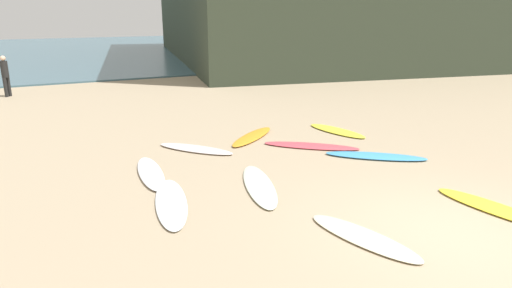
{
  "coord_description": "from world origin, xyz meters",
  "views": [
    {
      "loc": [
        -5.67,
        -4.31,
        3.37
      ],
      "look_at": [
        -1.03,
        5.01,
        0.3
      ],
      "focal_mm": 31.71,
      "sensor_mm": 36.0,
      "label": 1
    }
  ],
  "objects_px": {
    "surfboard_3": "(252,136)",
    "surfboard_7": "(171,202)",
    "surfboard_9": "(337,131)",
    "surfboard_1": "(495,208)",
    "surfboard_4": "(311,146)",
    "surfboard_0": "(259,185)",
    "surfboard_6": "(363,237)",
    "surfboard_2": "(376,156)",
    "beachgoer_near": "(5,74)",
    "surfboard_5": "(151,173)",
    "surfboard_8": "(196,149)"
  },
  "relations": [
    {
      "from": "surfboard_3",
      "to": "surfboard_7",
      "type": "bearing_deg",
      "value": -83.51
    },
    {
      "from": "surfboard_9",
      "to": "surfboard_7",
      "type": "bearing_deg",
      "value": -165.49
    },
    {
      "from": "surfboard_1",
      "to": "surfboard_3",
      "type": "height_order",
      "value": "surfboard_3"
    },
    {
      "from": "surfboard_3",
      "to": "surfboard_4",
      "type": "relative_size",
      "value": 0.91
    },
    {
      "from": "surfboard_1",
      "to": "surfboard_9",
      "type": "xyz_separation_m",
      "value": [
        0.71,
        5.62,
        0.0
      ]
    },
    {
      "from": "surfboard_1",
      "to": "surfboard_7",
      "type": "xyz_separation_m",
      "value": [
        -5.04,
        2.78,
        0.0
      ]
    },
    {
      "from": "surfboard_0",
      "to": "surfboard_6",
      "type": "xyz_separation_m",
      "value": [
        0.47,
        -2.63,
        -0.0
      ]
    },
    {
      "from": "surfboard_4",
      "to": "surfboard_3",
      "type": "bearing_deg",
      "value": 73.4
    },
    {
      "from": "surfboard_3",
      "to": "surfboard_4",
      "type": "bearing_deg",
      "value": -5.77
    },
    {
      "from": "surfboard_2",
      "to": "surfboard_7",
      "type": "height_order",
      "value": "surfboard_2"
    },
    {
      "from": "surfboard_0",
      "to": "surfboard_4",
      "type": "bearing_deg",
      "value": -125.66
    },
    {
      "from": "surfboard_2",
      "to": "beachgoer_near",
      "type": "relative_size",
      "value": 1.43
    },
    {
      "from": "surfboard_3",
      "to": "surfboard_1",
      "type": "bearing_deg",
      "value": -23.17
    },
    {
      "from": "surfboard_9",
      "to": "surfboard_0",
      "type": "bearing_deg",
      "value": -156.35
    },
    {
      "from": "surfboard_0",
      "to": "beachgoer_near",
      "type": "distance_m",
      "value": 14.3
    },
    {
      "from": "surfboard_0",
      "to": "surfboard_9",
      "type": "distance_m",
      "value": 4.83
    },
    {
      "from": "surfboard_9",
      "to": "surfboard_3",
      "type": "bearing_deg",
      "value": 156.39
    },
    {
      "from": "surfboard_2",
      "to": "surfboard_4",
      "type": "height_order",
      "value": "surfboard_2"
    },
    {
      "from": "surfboard_1",
      "to": "surfboard_2",
      "type": "height_order",
      "value": "surfboard_2"
    },
    {
      "from": "surfboard_2",
      "to": "surfboard_9",
      "type": "bearing_deg",
      "value": -155.62
    },
    {
      "from": "surfboard_6",
      "to": "surfboard_1",
      "type": "bearing_deg",
      "value": -18.18
    },
    {
      "from": "beachgoer_near",
      "to": "surfboard_9",
      "type": "bearing_deg",
      "value": -105.38
    },
    {
      "from": "surfboard_2",
      "to": "beachgoer_near",
      "type": "xyz_separation_m",
      "value": [
        -8.08,
        13.04,
        0.88
      ]
    },
    {
      "from": "surfboard_1",
      "to": "surfboard_7",
      "type": "distance_m",
      "value": 5.76
    },
    {
      "from": "surfboard_7",
      "to": "surfboard_5",
      "type": "bearing_deg",
      "value": 101.65
    },
    {
      "from": "surfboard_0",
      "to": "beachgoer_near",
      "type": "xyz_separation_m",
      "value": [
        -4.74,
        13.46,
        0.88
      ]
    },
    {
      "from": "surfboard_1",
      "to": "surfboard_7",
      "type": "height_order",
      "value": "surfboard_7"
    },
    {
      "from": "surfboard_5",
      "to": "surfboard_9",
      "type": "xyz_separation_m",
      "value": [
        5.71,
        1.13,
        -0.01
      ]
    },
    {
      "from": "surfboard_1",
      "to": "surfboard_6",
      "type": "bearing_deg",
      "value": -11.83
    },
    {
      "from": "surfboard_1",
      "to": "surfboard_8",
      "type": "relative_size",
      "value": 1.04
    },
    {
      "from": "surfboard_0",
      "to": "surfboard_1",
      "type": "height_order",
      "value": "same"
    },
    {
      "from": "surfboard_4",
      "to": "surfboard_0",
      "type": "bearing_deg",
      "value": 167.27
    },
    {
      "from": "surfboard_2",
      "to": "surfboard_5",
      "type": "height_order",
      "value": "surfboard_5"
    },
    {
      "from": "surfboard_3",
      "to": "surfboard_0",
      "type": "bearing_deg",
      "value": -62.99
    },
    {
      "from": "surfboard_3",
      "to": "surfboard_8",
      "type": "bearing_deg",
      "value": -116.62
    },
    {
      "from": "surfboard_1",
      "to": "surfboard_6",
      "type": "height_order",
      "value": "surfboard_1"
    },
    {
      "from": "surfboard_1",
      "to": "surfboard_5",
      "type": "relative_size",
      "value": 0.99
    },
    {
      "from": "surfboard_7",
      "to": "beachgoer_near",
      "type": "height_order",
      "value": "beachgoer_near"
    },
    {
      "from": "surfboard_3",
      "to": "surfboard_2",
      "type": "bearing_deg",
      "value": -6.25
    },
    {
      "from": "surfboard_5",
      "to": "surfboard_8",
      "type": "distance_m",
      "value": 1.91
    },
    {
      "from": "surfboard_5",
      "to": "beachgoer_near",
      "type": "distance_m",
      "value": 12.19
    },
    {
      "from": "surfboard_2",
      "to": "surfboard_8",
      "type": "height_order",
      "value": "surfboard_2"
    },
    {
      "from": "surfboard_4",
      "to": "surfboard_6",
      "type": "distance_m",
      "value": 4.89
    },
    {
      "from": "surfboard_3",
      "to": "surfboard_6",
      "type": "bearing_deg",
      "value": -48.72
    },
    {
      "from": "surfboard_4",
      "to": "surfboard_5",
      "type": "bearing_deg",
      "value": 132.47
    },
    {
      "from": "surfboard_0",
      "to": "surfboard_7",
      "type": "height_order",
      "value": "same"
    },
    {
      "from": "surfboard_2",
      "to": "surfboard_7",
      "type": "bearing_deg",
      "value": -46.25
    },
    {
      "from": "surfboard_9",
      "to": "surfboard_4",
      "type": "bearing_deg",
      "value": -159.62
    },
    {
      "from": "surfboard_4",
      "to": "surfboard_9",
      "type": "bearing_deg",
      "value": -17.89
    },
    {
      "from": "surfboard_4",
      "to": "surfboard_7",
      "type": "bearing_deg",
      "value": 153.98
    }
  ]
}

